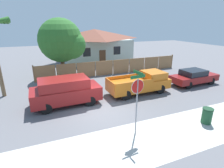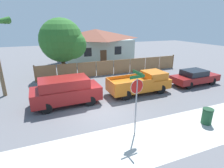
{
  "view_description": "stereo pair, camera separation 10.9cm",
  "coord_description": "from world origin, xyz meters",
  "px_view_note": "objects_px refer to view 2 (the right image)",
  "views": [
    {
      "loc": [
        -3.06,
        -9.55,
        5.31
      ],
      "look_at": [
        0.98,
        0.44,
        1.6
      ],
      "focal_mm": 28.0,
      "sensor_mm": 36.0,
      "label": 1
    },
    {
      "loc": [
        -2.95,
        -9.59,
        5.31
      ],
      "look_at": [
        0.98,
        0.44,
        1.6
      ],
      "focal_mm": 28.0,
      "sensor_mm": 36.0,
      "label": 2
    }
  ],
  "objects_px": {
    "red_suv": "(66,91)",
    "house": "(96,44)",
    "oak_tree": "(64,41)",
    "stop_sign": "(137,94)",
    "trash_bin": "(207,116)",
    "orange_pickup": "(141,83)",
    "parked_sedan": "(195,77)"
  },
  "relations": [
    {
      "from": "red_suv",
      "to": "house",
      "type": "bearing_deg",
      "value": 64.28
    },
    {
      "from": "oak_tree",
      "to": "red_suv",
      "type": "relative_size",
      "value": 1.28
    },
    {
      "from": "oak_tree",
      "to": "stop_sign",
      "type": "relative_size",
      "value": 1.8
    },
    {
      "from": "red_suv",
      "to": "stop_sign",
      "type": "distance_m",
      "value": 5.67
    },
    {
      "from": "stop_sign",
      "to": "trash_bin",
      "type": "height_order",
      "value": "stop_sign"
    },
    {
      "from": "orange_pickup",
      "to": "parked_sedan",
      "type": "relative_size",
      "value": 1.11
    },
    {
      "from": "orange_pickup",
      "to": "stop_sign",
      "type": "xyz_separation_m",
      "value": [
        -3.17,
        -4.83,
        1.39
      ]
    },
    {
      "from": "trash_bin",
      "to": "orange_pickup",
      "type": "bearing_deg",
      "value": 100.98
    },
    {
      "from": "house",
      "to": "oak_tree",
      "type": "xyz_separation_m",
      "value": [
        -5.5,
        -7.42,
        1.28
      ]
    },
    {
      "from": "house",
      "to": "parked_sedan",
      "type": "bearing_deg",
      "value": -70.43
    },
    {
      "from": "red_suv",
      "to": "orange_pickup",
      "type": "height_order",
      "value": "red_suv"
    },
    {
      "from": "oak_tree",
      "to": "parked_sedan",
      "type": "height_order",
      "value": "oak_tree"
    },
    {
      "from": "oak_tree",
      "to": "red_suv",
      "type": "height_order",
      "value": "oak_tree"
    },
    {
      "from": "parked_sedan",
      "to": "stop_sign",
      "type": "distance_m",
      "value": 10.14
    },
    {
      "from": "house",
      "to": "stop_sign",
      "type": "bearing_deg",
      "value": -100.86
    },
    {
      "from": "orange_pickup",
      "to": "trash_bin",
      "type": "relative_size",
      "value": 5.62
    },
    {
      "from": "oak_tree",
      "to": "house",
      "type": "bearing_deg",
      "value": 53.48
    },
    {
      "from": "parked_sedan",
      "to": "trash_bin",
      "type": "relative_size",
      "value": 5.05
    },
    {
      "from": "orange_pickup",
      "to": "trash_bin",
      "type": "distance_m",
      "value": 5.53
    },
    {
      "from": "trash_bin",
      "to": "stop_sign",
      "type": "bearing_deg",
      "value": 172.13
    },
    {
      "from": "parked_sedan",
      "to": "red_suv",
      "type": "bearing_deg",
      "value": 178.33
    },
    {
      "from": "house",
      "to": "parked_sedan",
      "type": "height_order",
      "value": "house"
    },
    {
      "from": "red_suv",
      "to": "parked_sedan",
      "type": "distance_m",
      "value": 11.52
    },
    {
      "from": "oak_tree",
      "to": "red_suv",
      "type": "bearing_deg",
      "value": -97.49
    },
    {
      "from": "house",
      "to": "stop_sign",
      "type": "xyz_separation_m",
      "value": [
        -3.68,
        -19.19,
        -0.17
      ]
    },
    {
      "from": "stop_sign",
      "to": "house",
      "type": "bearing_deg",
      "value": 73.21
    },
    {
      "from": "oak_tree",
      "to": "parked_sedan",
      "type": "distance_m",
      "value": 13.01
    },
    {
      "from": "red_suv",
      "to": "orange_pickup",
      "type": "distance_m",
      "value": 5.9
    },
    {
      "from": "stop_sign",
      "to": "trash_bin",
      "type": "distance_m",
      "value": 4.61
    },
    {
      "from": "stop_sign",
      "to": "trash_bin",
      "type": "bearing_deg",
      "value": -13.8
    },
    {
      "from": "orange_pickup",
      "to": "stop_sign",
      "type": "height_order",
      "value": "stop_sign"
    },
    {
      "from": "oak_tree",
      "to": "stop_sign",
      "type": "xyz_separation_m",
      "value": [
        1.82,
        -11.76,
        -1.45
      ]
    }
  ]
}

